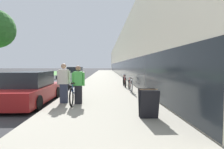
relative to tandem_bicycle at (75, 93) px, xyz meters
name	(u,v)px	position (x,y,z in m)	size (l,w,h in m)	color
sidewalk_slab	(105,76)	(1.32, 19.14, -0.45)	(4.64, 70.00, 0.12)	#A39E8E
storefront_facade	(142,57)	(8.67, 27.14, 2.89)	(10.01, 70.00, 6.82)	beige
lawn_strip	(36,75)	(-10.77, 23.14, -0.50)	(6.49, 70.00, 0.03)	#518E42
tandem_bicycle	(75,93)	(0.00, 0.00, 0.00)	(0.52, 2.40, 0.92)	black
person_rider	(78,85)	(0.19, -0.29, 0.42)	(0.55, 0.21, 1.61)	black
person_bystander	(64,83)	(-0.46, -0.09, 0.47)	(0.58, 0.23, 1.71)	#33384C
bike_rack_hoop	(131,85)	(2.85, 2.32, 0.12)	(0.05, 0.60, 0.84)	gray
cruiser_bike_nearest	(130,85)	(2.92, 3.30, -0.02)	(0.52, 1.79, 0.88)	black
cruiser_bike_middle	(124,82)	(2.80, 5.58, 0.00)	(0.52, 1.88, 0.92)	black
cruiser_bike_farthest	(125,80)	(3.05, 7.77, -0.02)	(0.52, 1.83, 0.88)	black
sandwich_board_sign	(148,103)	(2.68, -2.38, 0.06)	(0.56, 0.56, 0.90)	black
parked_sedan_curbside	(30,89)	(-2.10, 0.38, 0.15)	(1.86, 4.37, 1.46)	maroon
vintage_roadster_curbside	(61,83)	(-2.16, 6.19, -0.12)	(1.70, 4.26, 0.91)	#4C5156
parked_sedan_far	(75,75)	(-2.10, 12.32, 0.21)	(1.75, 4.31, 1.59)	white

